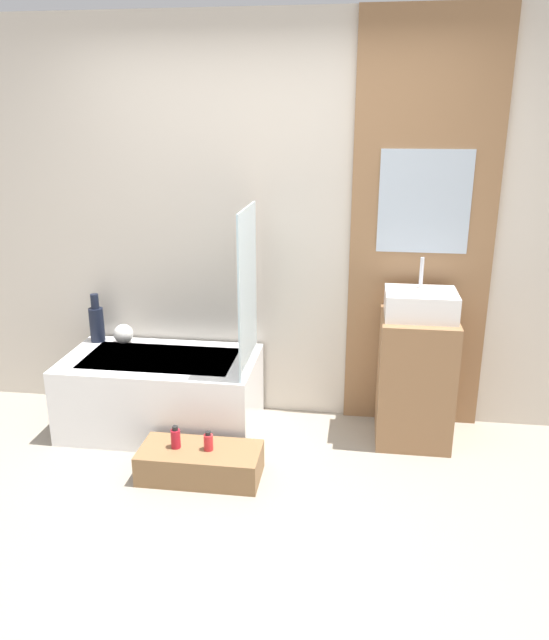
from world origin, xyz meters
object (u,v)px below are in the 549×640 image
Objects in this scene: sink at (421,304)px; vase_round_light at (123,334)px; bottle_soap_primary at (176,438)px; vase_tall_dark at (97,322)px; bottle_soap_secondary at (208,442)px; wooden_step_bench at (200,463)px; bathtub at (162,393)px.

sink reaches higher than vase_round_light.
vase_round_light is at bearing 126.68° from bottle_soap_primary.
sink reaches higher than vase_tall_dark.
bottle_soap_primary is at bearing -45.90° from vase_tall_dark.
sink is 1.51m from bottle_soap_secondary.
sink is 2.18m from vase_tall_dark.
vase_tall_dark is at bearing 138.78° from wooden_step_bench.
wooden_step_bench is at bearing -152.35° from sink.
bottle_soap_primary reaches higher than bottle_soap_secondary.
vase_tall_dark is (-0.52, 0.25, 0.38)m from bathtub.
bathtub is 0.70m from wooden_step_bench.
bottle_soap_secondary is (0.19, 0.00, -0.01)m from bottle_soap_primary.
vase_tall_dark is 1.19m from bottle_soap_primary.
wooden_step_bench is 1.17m from vase_round_light.
bottle_soap_primary is at bearing -65.14° from bathtub.
vase_tall_dark is at bearing 134.10° from bottle_soap_primary.
vase_round_light is (-1.96, 0.14, -0.34)m from sink.
vase_round_light is (0.19, -0.02, -0.07)m from vase_tall_dark.
sink is 3.71× the size of bottle_soap_secondary.
vase_round_light reaches higher than bathtub.
vase_round_light reaches higher than bottle_soap_primary.
wooden_step_bench is 2.06× the size of vase_tall_dark.
vase_tall_dark is 1.33m from bottle_soap_secondary.
vase_round_light reaches higher than wooden_step_bench.
sink is (1.24, 0.65, 0.81)m from wooden_step_bench.
wooden_step_bench is at bearing -41.22° from vase_tall_dark.
bottle_soap_primary is at bearing -53.32° from vase_round_light.
bathtub is 10.80× the size of bottle_soap_secondary.
bathtub is 0.51m from vase_round_light.
bottle_soap_primary reaches higher than wooden_step_bench.
bathtub is at bearing -176.81° from sink.
vase_tall_dark is at bearing 175.77° from sink.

